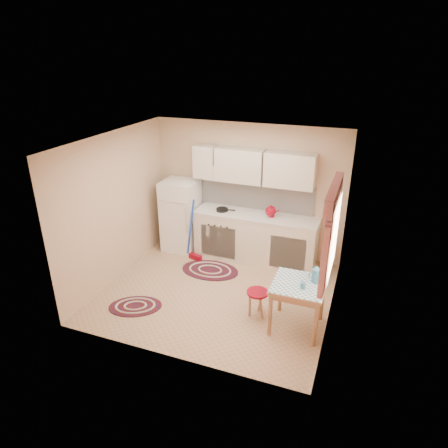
% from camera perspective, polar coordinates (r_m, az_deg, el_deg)
% --- Properties ---
extents(room_shell, '(3.64, 3.60, 2.52)m').
position_cam_1_polar(room_shell, '(6.10, 1.05, 3.79)').
color(room_shell, tan).
rests_on(room_shell, ground).
extents(fridge, '(0.65, 0.60, 1.40)m').
position_cam_1_polar(fridge, '(7.81, -6.18, 1.20)').
color(fridge, white).
rests_on(fridge, ground).
extents(broom, '(0.30, 0.19, 1.20)m').
position_cam_1_polar(broom, '(7.38, -4.25, -0.96)').
color(broom, blue).
rests_on(broom, ground).
extents(base_cabinets, '(2.25, 0.60, 0.88)m').
position_cam_1_polar(base_cabinets, '(7.45, 4.50, -2.06)').
color(base_cabinets, silver).
rests_on(base_cabinets, ground).
extents(countertop, '(2.27, 0.62, 0.04)m').
position_cam_1_polar(countertop, '(7.26, 4.61, 1.20)').
color(countertop, silver).
rests_on(countertop, base_cabinets).
extents(frying_pan, '(0.25, 0.25, 0.05)m').
position_cam_1_polar(frying_pan, '(7.39, -0.28, 2.06)').
color(frying_pan, black).
rests_on(frying_pan, countertop).
extents(red_kettle, '(0.25, 0.24, 0.21)m').
position_cam_1_polar(red_kettle, '(7.16, 6.67, 1.82)').
color(red_kettle, maroon).
rests_on(red_kettle, countertop).
extents(red_canister, '(0.13, 0.13, 0.16)m').
position_cam_1_polar(red_canister, '(7.16, 6.80, 1.63)').
color(red_canister, maroon).
rests_on(red_canister, countertop).
extents(table, '(0.72, 0.72, 0.72)m').
position_cam_1_polar(table, '(5.83, 10.39, -11.42)').
color(table, tan).
rests_on(table, ground).
extents(stool, '(0.38, 0.38, 0.42)m').
position_cam_1_polar(stool, '(6.06, 4.75, -11.24)').
color(stool, maroon).
rests_on(stool, ground).
extents(coffee_pot, '(0.17, 0.16, 0.27)m').
position_cam_1_polar(coffee_pot, '(5.64, 13.00, -6.95)').
color(coffee_pot, teal).
rests_on(coffee_pot, table).
extents(mug, '(0.10, 0.10, 0.10)m').
position_cam_1_polar(mug, '(5.51, 11.21, -8.62)').
color(mug, teal).
rests_on(mug, table).
extents(rug_center, '(1.08, 0.75, 0.02)m').
position_cam_1_polar(rug_center, '(7.26, -2.01, -6.60)').
color(rug_center, maroon).
rests_on(rug_center, ground).
extents(rug_left, '(0.97, 0.83, 0.02)m').
position_cam_1_polar(rug_left, '(6.48, -12.55, -11.40)').
color(rug_left, maroon).
rests_on(rug_left, ground).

